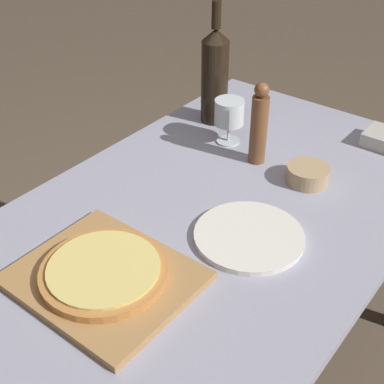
% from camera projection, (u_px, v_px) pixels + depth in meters
% --- Properties ---
extents(dining_table, '(0.85, 1.55, 0.74)m').
position_uv_depth(dining_table, '(196.00, 251.00, 1.33)').
color(dining_table, '#9393A8').
rests_on(dining_table, ground_plane).
extents(cutting_board, '(0.36, 0.30, 0.02)m').
position_uv_depth(cutting_board, '(105.00, 278.00, 1.11)').
color(cutting_board, '#A87A47').
rests_on(cutting_board, dining_table).
extents(pizza, '(0.27, 0.27, 0.02)m').
position_uv_depth(pizza, '(104.00, 271.00, 1.10)').
color(pizza, '#BC7A3D').
rests_on(pizza, cutting_board).
extents(wine_bottle, '(0.08, 0.08, 0.38)m').
position_uv_depth(wine_bottle, '(215.00, 75.00, 1.63)').
color(wine_bottle, black).
rests_on(wine_bottle, dining_table).
extents(pepper_mill, '(0.05, 0.05, 0.24)m').
position_uv_depth(pepper_mill, '(259.00, 125.00, 1.45)').
color(pepper_mill, brown).
rests_on(pepper_mill, dining_table).
extents(wine_glass, '(0.09, 0.09, 0.14)m').
position_uv_depth(wine_glass, '(229.00, 113.00, 1.55)').
color(wine_glass, silver).
rests_on(wine_glass, dining_table).
extents(small_bowl, '(0.11, 0.11, 0.05)m').
position_uv_depth(small_bowl, '(308.00, 174.00, 1.41)').
color(small_bowl, tan).
rests_on(small_bowl, dining_table).
extents(dinner_plate, '(0.26, 0.26, 0.01)m').
position_uv_depth(dinner_plate, '(249.00, 236.00, 1.23)').
color(dinner_plate, silver).
rests_on(dinner_plate, dining_table).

